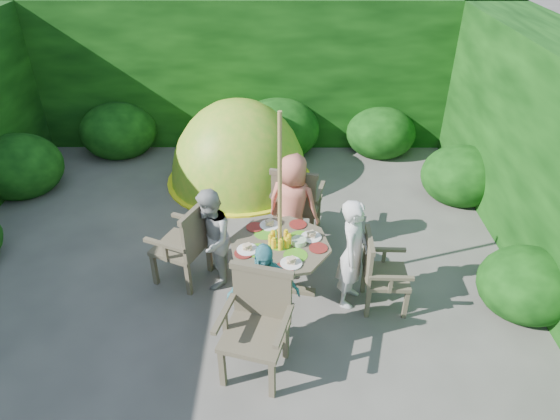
{
  "coord_description": "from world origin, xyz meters",
  "views": [
    {
      "loc": [
        0.67,
        -4.74,
        3.92
      ],
      "look_at": [
        0.65,
        0.06,
        0.85
      ],
      "focal_mm": 32.0,
      "sensor_mm": 36.0,
      "label": 1
    }
  ],
  "objects_px": {
    "garden_chair_right": "(380,271)",
    "garden_chair_back": "(296,202)",
    "patio_table": "(280,251)",
    "child_back": "(293,205)",
    "garden_chair_left": "(186,243)",
    "dome_tent": "(240,180)",
    "child_front": "(263,296)",
    "child_right": "(353,254)",
    "child_left": "(211,239)",
    "garden_chair_front": "(257,322)",
    "parasol_pole": "(280,210)"
  },
  "relations": [
    {
      "from": "child_back",
      "to": "child_left",
      "type": "bearing_deg",
      "value": 55.0
    },
    {
      "from": "garden_chair_back",
      "to": "garden_chair_front",
      "type": "height_order",
      "value": "garden_chair_front"
    },
    {
      "from": "garden_chair_left",
      "to": "patio_table",
      "type": "bearing_deg",
      "value": 103.09
    },
    {
      "from": "garden_chair_front",
      "to": "garden_chair_right",
      "type": "bearing_deg",
      "value": 48.62
    },
    {
      "from": "child_front",
      "to": "dome_tent",
      "type": "relative_size",
      "value": 0.47
    },
    {
      "from": "child_back",
      "to": "patio_table",
      "type": "bearing_deg",
      "value": 100.28
    },
    {
      "from": "garden_chair_left",
      "to": "garden_chair_back",
      "type": "bearing_deg",
      "value": 147.57
    },
    {
      "from": "garden_chair_right",
      "to": "dome_tent",
      "type": "height_order",
      "value": "dome_tent"
    },
    {
      "from": "child_front",
      "to": "dome_tent",
      "type": "height_order",
      "value": "dome_tent"
    },
    {
      "from": "child_left",
      "to": "dome_tent",
      "type": "distance_m",
      "value": 2.56
    },
    {
      "from": "garden_chair_left",
      "to": "child_right",
      "type": "relative_size",
      "value": 0.77
    },
    {
      "from": "garden_chair_front",
      "to": "child_right",
      "type": "bearing_deg",
      "value": 58.08
    },
    {
      "from": "parasol_pole",
      "to": "garden_chair_left",
      "type": "xyz_separation_m",
      "value": [
        -1.08,
        0.19,
        -0.57
      ]
    },
    {
      "from": "patio_table",
      "to": "dome_tent",
      "type": "bearing_deg",
      "value": 104.19
    },
    {
      "from": "parasol_pole",
      "to": "garden_chair_back",
      "type": "relative_size",
      "value": 2.14
    },
    {
      "from": "garden_chair_left",
      "to": "child_front",
      "type": "bearing_deg",
      "value": 66.52
    },
    {
      "from": "child_left",
      "to": "child_back",
      "type": "xyz_separation_m",
      "value": [
        0.94,
        0.63,
        0.06
      ]
    },
    {
      "from": "child_left",
      "to": "garden_chair_back",
      "type": "bearing_deg",
      "value": 126.93
    },
    {
      "from": "patio_table",
      "to": "child_front",
      "type": "relative_size",
      "value": 1.09
    },
    {
      "from": "parasol_pole",
      "to": "garden_chair_back",
      "type": "bearing_deg",
      "value": 79.0
    },
    {
      "from": "parasol_pole",
      "to": "child_back",
      "type": "relative_size",
      "value": 1.64
    },
    {
      "from": "garden_chair_left",
      "to": "child_front",
      "type": "distance_m",
      "value": 1.35
    },
    {
      "from": "garden_chair_left",
      "to": "child_right",
      "type": "height_order",
      "value": "child_right"
    },
    {
      "from": "garden_chair_right",
      "to": "garden_chair_left",
      "type": "xyz_separation_m",
      "value": [
        -2.16,
        0.42,
        0.07
      ]
    },
    {
      "from": "patio_table",
      "to": "child_back",
      "type": "bearing_deg",
      "value": 79.04
    },
    {
      "from": "parasol_pole",
      "to": "garden_chair_front",
      "type": "relative_size",
      "value": 2.13
    },
    {
      "from": "garden_chair_right",
      "to": "dome_tent",
      "type": "bearing_deg",
      "value": 33.07
    },
    {
      "from": "garden_chair_right",
      "to": "garden_chair_back",
      "type": "xyz_separation_m",
      "value": [
        -0.87,
        1.3,
        0.08
      ]
    },
    {
      "from": "patio_table",
      "to": "garden_chair_back",
      "type": "xyz_separation_m",
      "value": [
        0.2,
        1.07,
        -0.01
      ]
    },
    {
      "from": "parasol_pole",
      "to": "garden_chair_left",
      "type": "height_order",
      "value": "parasol_pole"
    },
    {
      "from": "garden_chair_left",
      "to": "child_back",
      "type": "distance_m",
      "value": 1.37
    },
    {
      "from": "garden_chair_right",
      "to": "child_right",
      "type": "height_order",
      "value": "child_right"
    },
    {
      "from": "garden_chair_back",
      "to": "child_right",
      "type": "bearing_deg",
      "value": 129.35
    },
    {
      "from": "parasol_pole",
      "to": "child_right",
      "type": "xyz_separation_m",
      "value": [
        0.78,
        -0.16,
        -0.45
      ]
    },
    {
      "from": "parasol_pole",
      "to": "child_back",
      "type": "height_order",
      "value": "parasol_pole"
    },
    {
      "from": "patio_table",
      "to": "dome_tent",
      "type": "relative_size",
      "value": 0.51
    },
    {
      "from": "dome_tent",
      "to": "garden_chair_left",
      "type": "bearing_deg",
      "value": -86.67
    },
    {
      "from": "parasol_pole",
      "to": "child_right",
      "type": "height_order",
      "value": "parasol_pole"
    },
    {
      "from": "garden_chair_left",
      "to": "garden_chair_back",
      "type": "height_order",
      "value": "garden_chair_back"
    },
    {
      "from": "parasol_pole",
      "to": "garden_chair_right",
      "type": "distance_m",
      "value": 1.27
    },
    {
      "from": "parasol_pole",
      "to": "garden_chair_front",
      "type": "distance_m",
      "value": 1.22
    },
    {
      "from": "garden_chair_back",
      "to": "child_back",
      "type": "distance_m",
      "value": 0.31
    },
    {
      "from": "child_back",
      "to": "dome_tent",
      "type": "bearing_deg",
      "value": -44.92
    },
    {
      "from": "parasol_pole",
      "to": "child_left",
      "type": "distance_m",
      "value": 0.94
    },
    {
      "from": "parasol_pole",
      "to": "dome_tent",
      "type": "distance_m",
      "value": 2.93
    },
    {
      "from": "parasol_pole",
      "to": "dome_tent",
      "type": "relative_size",
      "value": 0.84
    },
    {
      "from": "child_right",
      "to": "child_front",
      "type": "distance_m",
      "value": 1.13
    },
    {
      "from": "child_front",
      "to": "parasol_pole",
      "type": "bearing_deg",
      "value": 70.77
    },
    {
      "from": "child_right",
      "to": "child_front",
      "type": "relative_size",
      "value": 1.06
    },
    {
      "from": "garden_chair_back",
      "to": "dome_tent",
      "type": "distance_m",
      "value": 1.88
    }
  ]
}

